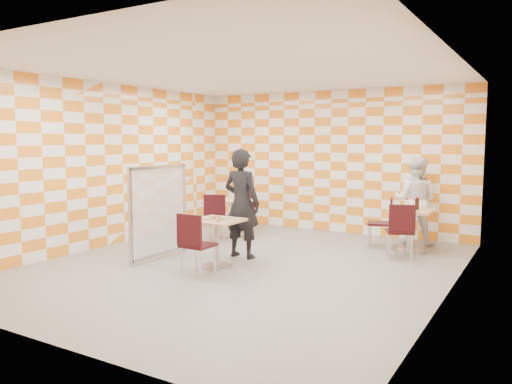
# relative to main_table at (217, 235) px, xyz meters

# --- Properties ---
(room_shell) EXTENTS (7.00, 7.00, 7.00)m
(room_shell) POSITION_rel_main_table_xyz_m (0.31, 0.83, 0.99)
(room_shell) COLOR gray
(room_shell) RESTS_ON ground
(main_table) EXTENTS (0.70, 0.70, 0.75)m
(main_table) POSITION_rel_main_table_xyz_m (0.00, 0.00, 0.00)
(main_table) COLOR tan
(main_table) RESTS_ON ground
(second_table) EXTENTS (0.70, 0.70, 0.75)m
(second_table) POSITION_rel_main_table_xyz_m (2.32, 2.60, 0.00)
(second_table) COLOR tan
(second_table) RESTS_ON ground
(empty_table) EXTENTS (0.70, 0.70, 0.75)m
(empty_table) POSITION_rel_main_table_xyz_m (-1.17, 2.21, 0.00)
(empty_table) COLOR tan
(empty_table) RESTS_ON ground
(chair_main_front) EXTENTS (0.42, 0.43, 0.92)m
(chair_main_front) POSITION_rel_main_table_xyz_m (0.04, -0.63, 0.04)
(chair_main_front) COLOR black
(chair_main_front) RESTS_ON ground
(chair_second_front) EXTENTS (0.56, 0.56, 0.92)m
(chair_second_front) POSITION_rel_main_table_xyz_m (2.31, 1.93, 0.04)
(chair_second_front) COLOR black
(chair_second_front) RESTS_ON ground
(chair_second_side) EXTENTS (0.53, 0.52, 0.92)m
(chair_second_side) POSITION_rel_main_table_xyz_m (1.83, 2.68, 0.04)
(chair_second_side) COLOR black
(chair_second_side) RESTS_ON ground
(chair_empty_near) EXTENTS (0.55, 0.56, 0.92)m
(chair_empty_near) POSITION_rel_main_table_xyz_m (-1.15, 1.61, 0.04)
(chair_empty_near) COLOR black
(chair_empty_near) RESTS_ON ground
(chair_empty_far) EXTENTS (0.54, 0.55, 0.92)m
(chair_empty_far) POSITION_rel_main_table_xyz_m (-1.28, 2.86, 0.04)
(chair_empty_far) COLOR black
(chair_empty_far) RESTS_ON ground
(partition) EXTENTS (0.08, 1.38, 1.55)m
(partition) POSITION_rel_main_table_xyz_m (-1.15, -0.01, 0.28)
(partition) COLOR white
(partition) RESTS_ON ground
(man_dark) EXTENTS (0.67, 0.45, 1.82)m
(man_dark) POSITION_rel_main_table_xyz_m (-0.03, 0.76, 0.40)
(man_dark) COLOR black
(man_dark) RESTS_ON ground
(man_white) EXTENTS (0.81, 0.63, 1.65)m
(man_white) POSITION_rel_main_table_xyz_m (2.21, 3.33, 0.32)
(man_white) COLOR white
(man_white) RESTS_ON ground
(pizza_on_foil) EXTENTS (0.40, 0.40, 0.04)m
(pizza_on_foil) POSITION_rel_main_table_xyz_m (-0.00, -0.02, 0.26)
(pizza_on_foil) COLOR silver
(pizza_on_foil) RESTS_ON main_table
(sport_bottle) EXTENTS (0.06, 0.06, 0.20)m
(sport_bottle) POSITION_rel_main_table_xyz_m (2.22, 2.64, 0.33)
(sport_bottle) COLOR white
(sport_bottle) RESTS_ON second_table
(soda_bottle) EXTENTS (0.07, 0.07, 0.23)m
(soda_bottle) POSITION_rel_main_table_xyz_m (2.39, 2.65, 0.34)
(soda_bottle) COLOR black
(soda_bottle) RESTS_ON second_table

